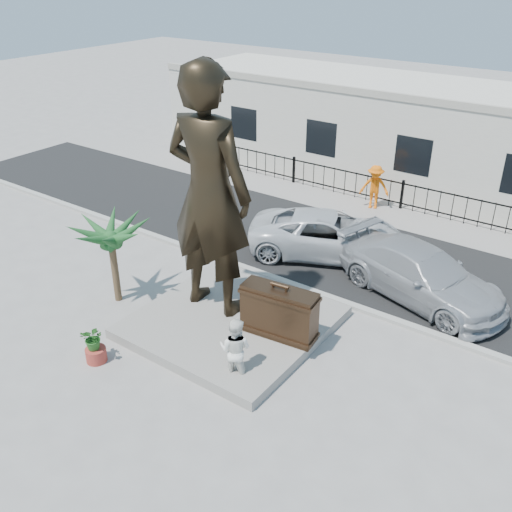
{
  "coord_description": "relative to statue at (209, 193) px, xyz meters",
  "views": [
    {
      "loc": [
        8.22,
        -9.49,
        9.77
      ],
      "look_at": [
        0.0,
        2.0,
        2.3
      ],
      "focal_mm": 40.0,
      "sensor_mm": 36.0,
      "label": 1
    }
  ],
  "objects": [
    {
      "name": "shrub",
      "position": [
        -1.07,
        -3.71,
        -3.19
      ],
      "size": [
        0.75,
        0.69,
        0.69
      ],
      "primitive_type": "imported",
      "rotation": [
        0.0,
        0.0,
        0.29
      ],
      "color": "#245C1E",
      "rests_on": "planter"
    },
    {
      "name": "planter",
      "position": [
        -1.07,
        -3.71,
        -3.74
      ],
      "size": [
        0.56,
        0.56,
        0.4
      ],
      "primitive_type": "cylinder",
      "color": "#A6372C",
      "rests_on": "ground"
    },
    {
      "name": "palm_tree",
      "position": [
        -2.94,
        -1.22,
        -3.94
      ],
      "size": [
        1.8,
        1.8,
        3.2
      ],
      "primitive_type": null,
      "color": "#1C4E21",
      "rests_on": "ground"
    },
    {
      "name": "statue",
      "position": [
        0.0,
        0.0,
        0.0
      ],
      "size": [
        2.75,
        1.89,
        7.28
      ],
      "primitive_type": "imported",
      "rotation": [
        0.0,
        0.0,
        3.2
      ],
      "color": "black",
      "rests_on": "plinth"
    },
    {
      "name": "tourist",
      "position": [
        2.42,
        -2.05,
        -3.04
      ],
      "size": [
        1.02,
        0.89,
        1.79
      ],
      "primitive_type": "imported",
      "rotation": [
        0.0,
        0.0,
        3.42
      ],
      "color": "white",
      "rests_on": "ground"
    },
    {
      "name": "fence",
      "position": [
        1.44,
        11.03,
        -3.34
      ],
      "size": [
        22.0,
        0.1,
        1.2
      ],
      "primitive_type": "cube",
      "color": "black",
      "rests_on": "ground"
    },
    {
      "name": "ground",
      "position": [
        1.44,
        -1.77,
        -3.94
      ],
      "size": [
        100.0,
        100.0,
        0.0
      ],
      "primitive_type": "plane",
      "color": "#9E9991",
      "rests_on": "ground"
    },
    {
      "name": "curb",
      "position": [
        1.44,
        2.73,
        -3.88
      ],
      "size": [
        40.0,
        0.25,
        0.12
      ],
      "primitive_type": "cube",
      "color": "#A5A399",
      "rests_on": "ground"
    },
    {
      "name": "plinth",
      "position": [
        0.94,
        -0.27,
        -3.79
      ],
      "size": [
        5.2,
        5.2,
        0.3
      ],
      "primitive_type": "cube",
      "color": "gray",
      "rests_on": "ground"
    },
    {
      "name": "street",
      "position": [
        1.44,
        6.23,
        -3.93
      ],
      "size": [
        40.0,
        7.0,
        0.01
      ],
      "primitive_type": "cube",
      "color": "black",
      "rests_on": "ground"
    },
    {
      "name": "worker",
      "position": [
        0.43,
        10.38,
        -2.96
      ],
      "size": [
        1.4,
        1.09,
        1.91
      ],
      "primitive_type": "imported",
      "rotation": [
        0.0,
        0.0,
        0.34
      ],
      "color": "orange",
      "rests_on": "far_sidewalk"
    },
    {
      "name": "car_white",
      "position": [
        0.97,
        5.42,
        -3.13
      ],
      "size": [
        6.3,
        4.78,
        1.59
      ],
      "primitive_type": "imported",
      "rotation": [
        0.0,
        0.0,
        2.0
      ],
      "color": "silver",
      "rests_on": "street"
    },
    {
      "name": "far_sidewalk",
      "position": [
        1.44,
        10.23,
        -3.93
      ],
      "size": [
        40.0,
        2.5,
        0.02
      ],
      "primitive_type": "cube",
      "color": "#9E9991",
      "rests_on": "ground"
    },
    {
      "name": "car_silver",
      "position": [
        4.8,
        4.52,
        -3.1
      ],
      "size": [
        6.12,
        3.83,
        1.65
      ],
      "primitive_type": "imported",
      "rotation": [
        0.0,
        0.0,
        1.29
      ],
      "color": "#A4A6A9",
      "rests_on": "street"
    },
    {
      "name": "suitcase",
      "position": [
        2.52,
        -0.19,
        -2.89
      ],
      "size": [
        2.18,
        0.91,
        1.49
      ],
      "primitive_type": "cube",
      "rotation": [
        0.0,
        0.0,
        0.11
      ],
      "color": "#352416",
      "rests_on": "plinth"
    },
    {
      "name": "building",
      "position": [
        1.44,
        15.23,
        -1.74
      ],
      "size": [
        28.0,
        7.0,
        4.4
      ],
      "primitive_type": "cube",
      "color": "silver",
      "rests_on": "ground"
    }
  ]
}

